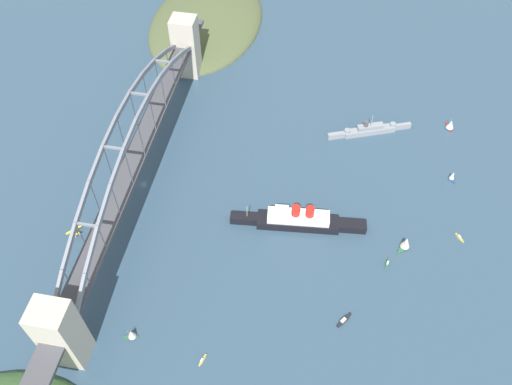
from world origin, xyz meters
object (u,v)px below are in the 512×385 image
object	(u,v)px
small_boat_3	(388,263)
small_boat_6	(453,176)
ocean_liner	(299,220)
small_boat_7	(459,237)
harbor_arch_bridge	(136,156)
naval_cruiser	(369,130)
small_boat_0	(451,124)
small_boat_5	(131,334)
seaplane_taxiing_near_bridge	(75,231)
small_boat_2	(344,320)
small_boat_1	(406,243)
small_boat_4	(202,360)

from	to	relation	value
small_boat_3	small_boat_6	world-z (taller)	small_boat_6
ocean_liner	small_boat_7	bearing A→B (deg)	94.55
harbor_arch_bridge	naval_cruiser	xyz separation A→B (m)	(-78.54, 152.29, -24.78)
small_boat_7	small_boat_0	bearing A→B (deg)	-178.96
harbor_arch_bridge	small_boat_6	size ratio (longest dim) A/B	37.66
small_boat_6	small_boat_5	bearing A→B (deg)	-50.23
seaplane_taxiing_near_bridge	small_boat_0	distance (m)	281.65
small_boat_5	small_boat_2	bearing A→B (deg)	105.03
seaplane_taxiing_near_bridge	small_boat_1	distance (m)	211.75
small_boat_7	small_boat_1	bearing A→B (deg)	-69.07
harbor_arch_bridge	small_boat_3	world-z (taller)	harbor_arch_bridge
seaplane_taxiing_near_bridge	small_boat_7	bearing A→B (deg)	99.42
small_boat_3	harbor_arch_bridge	bearing A→B (deg)	-101.72
small_boat_1	small_boat_2	bearing A→B (deg)	-30.61
harbor_arch_bridge	naval_cruiser	bearing A→B (deg)	117.28
small_boat_2	small_boat_7	size ratio (longest dim) A/B	1.48
naval_cruiser	small_boat_0	distance (m)	62.49
seaplane_taxiing_near_bridge	small_boat_5	xyz separation A→B (m)	(61.54, 59.21, 2.10)
small_boat_2	small_boat_7	world-z (taller)	small_boat_2
harbor_arch_bridge	small_boat_2	bearing A→B (deg)	61.79
harbor_arch_bridge	naval_cruiser	size ratio (longest dim) A/B	5.06
small_boat_2	small_boat_6	distance (m)	137.68
naval_cruiser	small_boat_5	world-z (taller)	naval_cruiser
small_boat_5	small_boat_6	distance (m)	237.78
seaplane_taxiing_near_bridge	small_boat_5	distance (m)	85.42
small_boat_1	small_boat_5	world-z (taller)	small_boat_1
small_boat_2	small_boat_3	xyz separation A→B (m)	(-43.00, 23.75, 0.07)
ocean_liner	small_boat_1	size ratio (longest dim) A/B	8.15
seaplane_taxiing_near_bridge	small_boat_5	world-z (taller)	small_boat_5
ocean_liner	naval_cruiser	size ratio (longest dim) A/B	1.44
harbor_arch_bridge	seaplane_taxiing_near_bridge	world-z (taller)	harbor_arch_bridge
ocean_liner	small_boat_5	world-z (taller)	ocean_liner
ocean_liner	small_boat_3	size ratio (longest dim) A/B	12.14
naval_cruiser	seaplane_taxiing_near_bridge	world-z (taller)	naval_cruiser
small_boat_1	small_boat_7	xyz separation A→B (m)	(-13.31, 34.80, -4.27)
small_boat_4	small_boat_7	xyz separation A→B (m)	(-108.33, 143.34, -0.04)
small_boat_0	small_boat_4	xyz separation A→B (m)	(210.28, -141.48, -3.59)
ocean_liner	small_boat_4	world-z (taller)	ocean_liner
small_boat_3	seaplane_taxiing_near_bridge	bearing A→B (deg)	-86.33
naval_cruiser	small_boat_1	size ratio (longest dim) A/B	5.67
harbor_arch_bridge	small_boat_1	xyz separation A→B (m)	(20.66, 179.74, -23.12)
seaplane_taxiing_near_bridge	small_boat_6	distance (m)	258.38
small_boat_7	naval_cruiser	bearing A→B (deg)	-144.07
small_boat_5	small_boat_1	bearing A→B (deg)	120.51
ocean_liner	small_boat_4	distance (m)	107.82
small_boat_6	small_boat_4	bearing A→B (deg)	-41.60
small_boat_5	small_boat_7	xyz separation A→B (m)	(-102.14, 185.55, -3.37)
small_boat_0	small_boat_1	world-z (taller)	small_boat_1
small_boat_5	small_boat_7	bearing A→B (deg)	118.83
harbor_arch_bridge	small_boat_7	world-z (taller)	harbor_arch_bridge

